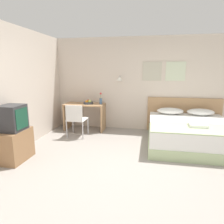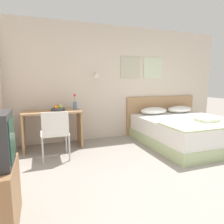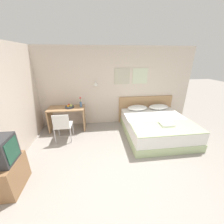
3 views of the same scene
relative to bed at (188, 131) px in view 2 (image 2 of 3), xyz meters
The scene contains 12 objects.
ground_plane 2.08m from the bed, 127.71° to the right, with size 24.00×24.00×0.00m, color gray.
wall_back 1.98m from the bed, 138.74° to the left, with size 5.71×0.31×2.65m.
bed is the anchor object (origin of this frame).
headboard 1.07m from the bed, 90.00° to the left, with size 2.00×0.06×0.97m.
pillow_left 0.95m from the bed, 116.47° to the left, with size 0.70×0.37×0.17m.
pillow_right 0.95m from the bed, 63.53° to the left, with size 0.70×0.37×0.17m.
throw_blanket 0.66m from the bed, 90.00° to the right, with size 1.82×0.81×0.02m.
folded_towel_near_foot 0.56m from the bed, 82.06° to the right, with size 0.35×0.32×0.06m.
desk 2.91m from the bed, 165.27° to the left, with size 1.15×0.57×0.78m.
desk_chair 2.82m from the bed, behind, with size 0.47×0.47×0.87m.
fruit_bowl 2.83m from the bed, 164.98° to the left, with size 0.28×0.28×0.13m.
flower_vase 2.53m from the bed, 161.41° to the left, with size 0.08×0.08×0.33m.
Camera 2 is at (-1.76, -1.82, 1.37)m, focal length 32.00 mm.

